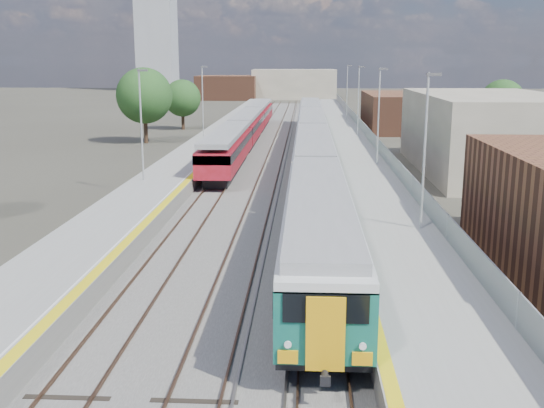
{
  "coord_description": "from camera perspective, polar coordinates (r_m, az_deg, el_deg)",
  "views": [
    {
      "loc": [
        0.93,
        -8.51,
        9.03
      ],
      "look_at": [
        -0.69,
        21.75,
        2.2
      ],
      "focal_mm": 42.0,
      "sensor_mm": 36.0,
      "label": 1
    }
  ],
  "objects": [
    {
      "name": "platform_left",
      "position": [
        62.39,
        -6.19,
        4.79
      ],
      "size": [
        4.3,
        155.0,
        8.52
      ],
      "color": "slate",
      "rests_on": "ground"
    },
    {
      "name": "tree_c",
      "position": [
        86.65,
        -8.04,
        9.38
      ],
      "size": [
        4.9,
        4.9,
        6.64
      ],
      "color": "#382619",
      "rests_on": "ground"
    },
    {
      "name": "red_train",
      "position": [
        70.38,
        -2.21,
        6.95
      ],
      "size": [
        2.66,
        54.01,
        3.36
      ],
      "color": "black",
      "rests_on": "ground"
    },
    {
      "name": "ballast_bed",
      "position": [
        61.75,
        0.08,
        4.32
      ],
      "size": [
        10.5,
        155.0,
        0.06
      ],
      "primitive_type": "cube",
      "color": "#565451",
      "rests_on": "ground"
    },
    {
      "name": "platform_right",
      "position": [
        61.74,
        7.1,
        4.7
      ],
      "size": [
        4.7,
        155.0,
        8.52
      ],
      "color": "slate",
      "rests_on": "ground"
    },
    {
      "name": "tree_d",
      "position": [
        79.43,
        19.93,
        8.6
      ],
      "size": [
        5.14,
        5.14,
        6.97
      ],
      "color": "#382619",
      "rests_on": "ground"
    },
    {
      "name": "tracks",
      "position": [
        63.37,
        0.7,
        4.61
      ],
      "size": [
        8.96,
        160.0,
        0.17
      ],
      "color": "#4C3323",
      "rests_on": "ground"
    },
    {
      "name": "tree_b",
      "position": [
        72.73,
        -11.37,
        9.49
      ],
      "size": [
        6.17,
        6.17,
        8.36
      ],
      "color": "#382619",
      "rests_on": "ground"
    },
    {
      "name": "buildings",
      "position": [
        148.35,
        -4.44,
        13.32
      ],
      "size": [
        72.0,
        185.5,
        40.0
      ],
      "color": "brown",
      "rests_on": "ground"
    },
    {
      "name": "ground",
      "position": [
        59.21,
        2.13,
        3.92
      ],
      "size": [
        320.0,
        320.0,
        0.0
      ],
      "primitive_type": "plane",
      "color": "#47443A",
      "rests_on": "ground"
    },
    {
      "name": "green_train",
      "position": [
        55.63,
        3.64,
        5.63
      ],
      "size": [
        2.84,
        79.15,
        3.13
      ],
      "color": "black",
      "rests_on": "ground"
    }
  ]
}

